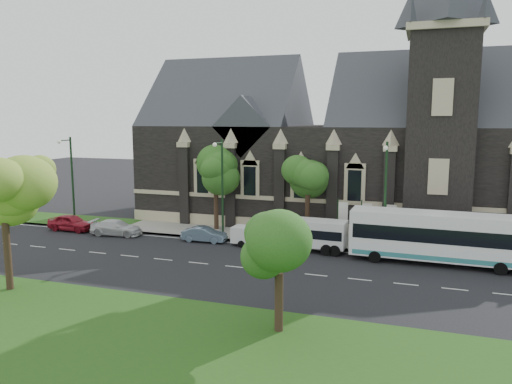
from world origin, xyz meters
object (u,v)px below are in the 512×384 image
at_px(street_lamp_far, 71,177).
at_px(shuttle_bus, 306,232).
at_px(sedan, 204,234).
at_px(tree_park_east, 284,243).
at_px(banner_flag_left, 341,217).
at_px(tour_coach, 441,237).
at_px(street_lamp_near, 385,191).
at_px(banner_flag_right, 389,220).
at_px(tree_walk_far, 31,175).
at_px(tree_park_near, 8,190).
at_px(banner_flag_center, 365,219).
at_px(tree_walk_left, 218,172).
at_px(street_lamp_mid, 221,184).
at_px(car_far_white, 116,228).
at_px(tree_walk_right, 311,174).
at_px(box_trailer, 245,235).
at_px(car_far_red, 71,223).

distance_m(street_lamp_far, shuttle_bus, 24.11).
bearing_deg(sedan, tree_park_east, -146.76).
relative_size(banner_flag_left, tour_coach, 0.30).
bearing_deg(tour_coach, tree_park_east, -117.05).
bearing_deg(street_lamp_near, sedan, -176.30).
bearing_deg(banner_flag_right, tree_walk_far, 178.23).
distance_m(tree_park_east, street_lamp_near, 16.86).
bearing_deg(tree_walk_far, tree_park_near, -49.72).
xyz_separation_m(tree_walk_far, banner_flag_center, (36.11, -1.18, -2.24)).
distance_m(tree_park_east, shuttle_bus, 16.01).
bearing_deg(banner_flag_right, banner_flag_center, 180.00).
height_order(tree_walk_left, banner_flag_left, tree_walk_left).
bearing_deg(street_lamp_mid, tour_coach, -4.77).
xyz_separation_m(banner_flag_center, car_far_white, (-22.36, -3.28, -1.68)).
relative_size(tree_park_near, tree_walk_left, 1.12).
xyz_separation_m(tree_park_near, tree_walk_left, (5.97, 19.47, -0.68)).
xyz_separation_m(tree_park_near, tree_walk_far, (-16.05, 18.95, -1.80)).
distance_m(tree_walk_right, tree_walk_left, 9.01).
distance_m(street_lamp_mid, banner_flag_center, 12.73).
bearing_deg(banner_flag_right, street_lamp_near, -98.56).
bearing_deg(tour_coach, shuttle_bus, 178.01).
xyz_separation_m(street_lamp_mid, banner_flag_center, (12.29, 1.91, -2.73)).
bearing_deg(street_lamp_mid, box_trailer, -21.65).
bearing_deg(tree_walk_left, shuttle_bus, -25.08).
relative_size(tree_walk_far, tour_coach, 0.47).
height_order(tree_park_near, shuttle_bus, tree_park_near).
bearing_deg(tour_coach, banner_flag_left, 158.19).
bearing_deg(banner_flag_center, street_lamp_far, -176.14).
xyz_separation_m(banner_flag_left, tour_coach, (7.98, -3.43, -0.29)).
bearing_deg(tour_coach, box_trailer, 179.64).
bearing_deg(sedan, street_lamp_far, 82.82).
height_order(tree_walk_right, street_lamp_mid, street_lamp_mid).
height_order(banner_flag_center, sedan, banner_flag_center).
bearing_deg(street_lamp_near, shuttle_bus, -171.76).
height_order(tree_park_east, tour_coach, tree_park_east).
bearing_deg(banner_flag_left, sedan, -165.95).
bearing_deg(tree_walk_far, tour_coach, -6.25).
bearing_deg(street_lamp_mid, tree_walk_right, 26.65).
relative_size(tree_walk_far, street_lamp_near, 0.70).
relative_size(tree_park_near, street_lamp_mid, 0.95).
relative_size(street_lamp_near, sedan, 2.26).
bearing_deg(street_lamp_far, banner_flag_center, 3.86).
bearing_deg(car_far_red, street_lamp_mid, -84.73).
bearing_deg(box_trailer, tree_walk_left, 138.10).
distance_m(tree_walk_far, banner_flag_left, 34.20).
bearing_deg(tree_walk_right, sedan, -151.51).
distance_m(shuttle_bus, car_far_white, 17.93).
height_order(tree_walk_far, banner_flag_center, tree_walk_far).
bearing_deg(car_far_red, tour_coach, -89.67).
relative_size(tree_walk_right, banner_flag_center, 1.95).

